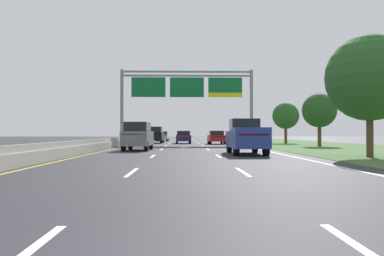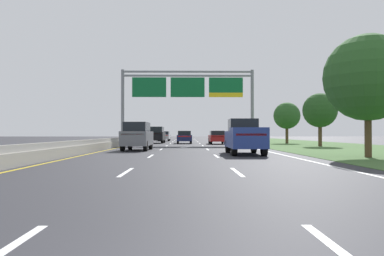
{
  "view_description": "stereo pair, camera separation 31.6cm",
  "coord_description": "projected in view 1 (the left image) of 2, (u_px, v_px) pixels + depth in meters",
  "views": [
    {
      "loc": [
        -0.16,
        -2.5,
        1.3
      ],
      "look_at": [
        0.67,
        32.75,
        1.76
      ],
      "focal_mm": 36.47,
      "sensor_mm": 36.0,
      "label": 1
    },
    {
      "loc": [
        0.16,
        -2.51,
        1.3
      ],
      "look_at": [
        0.67,
        32.75,
        1.76
      ],
      "focal_mm": 36.47,
      "sensor_mm": 36.0,
      "label": 2
    }
  ],
  "objects": [
    {
      "name": "roadside_tree_near",
      "position": [
        370.0,
        78.0,
        20.76
      ],
      "size": [
        4.62,
        4.62,
        6.56
      ],
      "color": "#4C3823",
      "rests_on": "ground"
    },
    {
      "name": "car_black_left_lane_suv",
      "position": [
        156.0,
        135.0,
        50.17
      ],
      "size": [
        2.01,
        4.75,
        2.11
      ],
      "rotation": [
        0.0,
        0.0,
        1.55
      ],
      "color": "black",
      "rests_on": "ground"
    },
    {
      "name": "car_silver_left_lane_sedan",
      "position": [
        163.0,
        136.0,
        63.59
      ],
      "size": [
        1.92,
        4.44,
        1.57
      ],
      "rotation": [
        0.0,
        0.0,
        1.55
      ],
      "color": "#B2B5BA",
      "rests_on": "ground"
    },
    {
      "name": "grass_verge_right",
      "position": [
        328.0,
        146.0,
        37.8
      ],
      "size": [
        14.0,
        110.0,
        0.02
      ],
      "primitive_type": "cube",
      "color": "#3D602D",
      "rests_on": "ground"
    },
    {
      "name": "roadside_tree_mid",
      "position": [
        319.0,
        111.0,
        38.1
      ],
      "size": [
        3.35,
        3.35,
        5.2
      ],
      "color": "#4C3823",
      "rests_on": "ground"
    },
    {
      "name": "roadside_tree_far",
      "position": [
        286.0,
        116.0,
        49.12
      ],
      "size": [
        3.34,
        3.34,
        5.16
      ],
      "color": "#4C3823",
      "rests_on": "ground"
    },
    {
      "name": "car_grey_left_lane_suv",
      "position": [
        138.0,
        136.0,
        29.28
      ],
      "size": [
        2.01,
        4.74,
        2.11
      ],
      "rotation": [
        0.0,
        0.0,
        1.55
      ],
      "color": "slate",
      "rests_on": "ground"
    },
    {
      "name": "median_barrier_concrete",
      "position": [
        116.0,
        143.0,
        37.32
      ],
      "size": [
        0.6,
        110.0,
        0.85
      ],
      "color": "#99968E",
      "rests_on": "ground"
    },
    {
      "name": "pickup_truck_blue",
      "position": [
        246.0,
        137.0,
        24.0
      ],
      "size": [
        2.07,
        5.42,
        2.2
      ],
      "rotation": [
        0.0,
        0.0,
        1.56
      ],
      "color": "navy",
      "rests_on": "ground"
    },
    {
      "name": "lane_striping",
      "position": [
        185.0,
        147.0,
        37.01
      ],
      "size": [
        11.96,
        106.0,
        0.01
      ],
      "color": "white",
      "rests_on": "ground"
    },
    {
      "name": "ground_plane",
      "position": [
        184.0,
        147.0,
        37.47
      ],
      "size": [
        220.0,
        220.0,
        0.0
      ],
      "primitive_type": "plane",
      "color": "#2B2B30"
    },
    {
      "name": "car_red_right_lane_sedan",
      "position": [
        216.0,
        137.0,
        46.07
      ],
      "size": [
        1.86,
        4.42,
        1.57
      ],
      "rotation": [
        0.0,
        0.0,
        1.58
      ],
      "color": "maroon",
      "rests_on": "ground"
    },
    {
      "name": "car_navy_centre_lane_sedan",
      "position": [
        183.0,
        137.0,
        48.33
      ],
      "size": [
        1.85,
        4.41,
        1.57
      ],
      "rotation": [
        0.0,
        0.0,
        1.58
      ],
      "color": "#161E47",
      "rests_on": "ground"
    },
    {
      "name": "overhead_sign_gantry",
      "position": [
        187.0,
        91.0,
        44.05
      ],
      "size": [
        15.06,
        0.42,
        8.49
      ],
      "color": "gray",
      "rests_on": "ground"
    }
  ]
}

